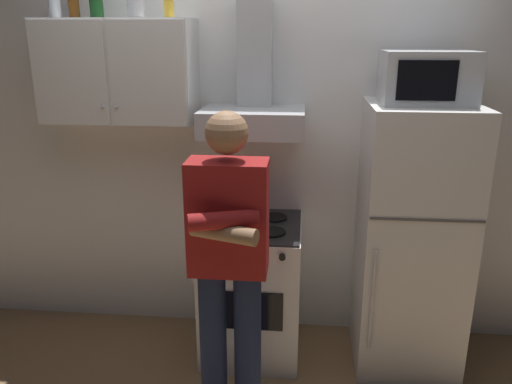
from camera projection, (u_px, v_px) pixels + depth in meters
ground_plane at (256, 372)px, 3.08m from camera, size 7.00×7.00×0.00m
back_wall_tiled at (265, 134)px, 3.24m from camera, size 4.80×0.10×2.70m
upper_cabinet at (119, 72)px, 2.98m from camera, size 0.90×0.37×0.60m
stove_oven at (252, 288)px, 3.19m from camera, size 0.60×0.62×0.87m
range_hood at (254, 99)px, 2.96m from camera, size 0.60×0.44×0.75m
refrigerator at (411, 240)px, 2.99m from camera, size 0.60×0.62×1.60m
microwave at (427, 77)px, 2.72m from camera, size 0.48×0.37×0.28m
person_standing at (229, 262)px, 2.48m from camera, size 0.38×0.33×1.64m
bottle_spice_jar at (169, 4)px, 2.81m from camera, size 0.05×0.05×0.16m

